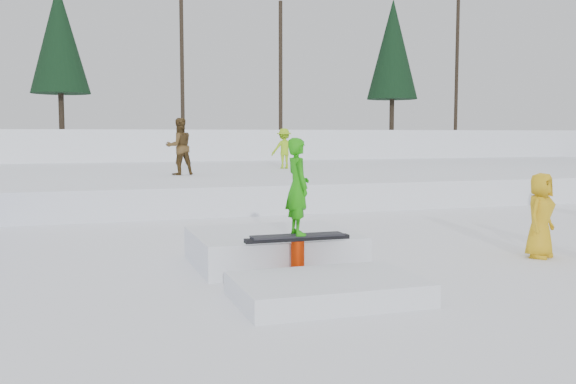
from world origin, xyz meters
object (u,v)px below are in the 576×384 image
object	(u,v)px
walker_ygreen	(284,149)
spectator_yellow	(540,215)
walker_olive	(179,147)
jib_rail_feature	(286,254)

from	to	relation	value
walker_ygreen	spectator_yellow	bearing A→B (deg)	89.30
walker_olive	spectator_yellow	distance (m)	13.16
spectator_yellow	walker_ygreen	bearing A→B (deg)	59.96
walker_olive	jib_rail_feature	world-z (taller)	walker_olive
jib_rail_feature	spectator_yellow	bearing A→B (deg)	-2.51
walker_ygreen	jib_rail_feature	bearing A→B (deg)	72.07
walker_olive	jib_rail_feature	bearing A→B (deg)	76.77
jib_rail_feature	walker_ygreen	bearing A→B (deg)	72.32
walker_olive	walker_ygreen	world-z (taller)	walker_olive
spectator_yellow	jib_rail_feature	size ratio (longest dim) A/B	0.34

